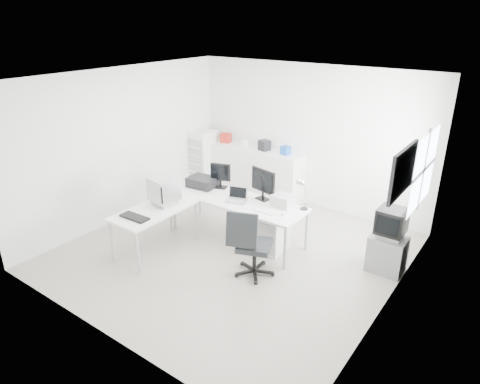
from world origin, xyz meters
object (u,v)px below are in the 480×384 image
Objects in this scene: main_desk at (237,219)px; sideboard at (256,172)px; tv_cabinet at (387,254)px; office_chair at (255,242)px; filing_cabinet at (204,159)px; laser_printer at (283,200)px; inkjet_printer at (202,182)px; lcd_monitor_large at (263,184)px; crt_tv at (391,224)px; lcd_monitor_small at (221,176)px; crt_monitor at (164,191)px; laptop at (236,195)px; drawer_pedestal at (273,233)px; side_desk at (156,230)px.

main_desk is 1.15× the size of sideboard.
sideboard is at bearing 158.05° from tv_cabinet.
filing_cabinet reaches higher than office_chair.
sideboard is at bearing 135.88° from laser_printer.
tv_cabinet is (3.27, 0.42, -0.55)m from inkjet_printer.
office_chair reaches higher than sideboard.
lcd_monitor_large is (0.35, 0.25, 0.64)m from main_desk.
crt_tv reaches higher than tv_cabinet.
lcd_monitor_large reaches higher than laser_printer.
lcd_monitor_small is 1.00× the size of crt_monitor.
lcd_monitor_large is at bearing 32.24° from laptop.
drawer_pedestal is 0.56× the size of office_chair.
laptop is 0.77m from laser_printer.
lcd_monitor_small is 0.22× the size of sideboard.
inkjet_printer reaches higher than tv_cabinet.
lcd_monitor_large reaches higher than drawer_pedestal.
crt_monitor reaches higher than side_desk.
office_chair reaches higher than laptop.
crt_tv is (1.72, 0.47, 0.49)m from drawer_pedestal.
main_desk is 4.86× the size of inkjet_printer.
lcd_monitor_small is at bearing 21.26° from inkjet_printer.
side_desk is 1.43m from laptop.
crt_tv is 0.24× the size of sideboard.
crt_tv is at bearing 26.34° from side_desk.
crt_tv reaches higher than main_desk.
lcd_monitor_large is 2.79m from filing_cabinet.
main_desk is at bearing -167.87° from tv_cabinet.
crt_tv is (2.07, 0.27, -0.23)m from lcd_monitor_large.
inkjet_printer is 0.24× the size of sideboard.
main_desk is at bearing -167.87° from crt_tv.
crt_monitor is at bearing -123.40° from lcd_monitor_small.
tv_cabinet is at bearing 17.75° from office_chair.
laptop reaches higher than laser_printer.
main_desk is 0.71m from drawer_pedestal.
inkjet_printer is at bearing 132.99° from office_chair.
laptop is at bearing -154.21° from laser_printer.
inkjet_printer is 1.22m from lcd_monitor_large.
crt_monitor is (-1.20, -1.10, -0.04)m from lcd_monitor_large.
lcd_monitor_large is 0.50× the size of office_chair.
inkjet_printer is at bearing 178.15° from drawer_pedestal.
lcd_monitor_large reaches higher than filing_cabinet.
office_chair is at bearing -79.08° from drawer_pedestal.
side_desk is at bearing -149.15° from laptop.
main_desk is at bearing -37.16° from filing_cabinet.
drawer_pedestal is 1.85m from crt_tv.
crt_monitor reaches higher than inkjet_printer.
inkjet_printer is 3.35m from tv_cabinet.
main_desk is 1.14m from office_chair.
sideboard is at bearing 97.72° from laptop.
crt_monitor reaches higher than laptop.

